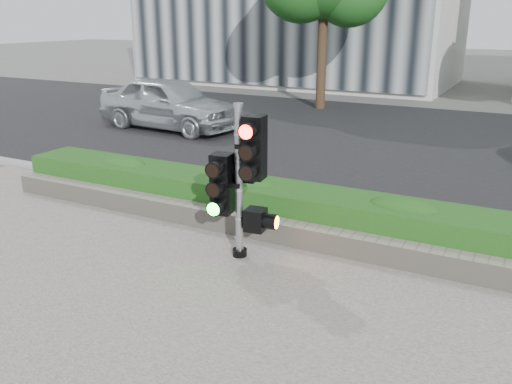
% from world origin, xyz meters
% --- Properties ---
extents(ground, '(120.00, 120.00, 0.00)m').
position_xyz_m(ground, '(0.00, 0.00, 0.00)').
color(ground, '#51514C').
rests_on(ground, ground).
extents(road, '(60.00, 13.00, 0.02)m').
position_xyz_m(road, '(0.00, 10.00, 0.01)').
color(road, black).
rests_on(road, ground).
extents(curb, '(60.00, 0.25, 0.12)m').
position_xyz_m(curb, '(0.00, 3.15, 0.06)').
color(curb, gray).
rests_on(curb, ground).
extents(stone_wall, '(12.00, 0.32, 0.34)m').
position_xyz_m(stone_wall, '(0.00, 1.90, 0.20)').
color(stone_wall, gray).
rests_on(stone_wall, sidewalk).
extents(hedge, '(12.00, 1.00, 0.68)m').
position_xyz_m(hedge, '(0.00, 2.55, 0.37)').
color(hedge, '#398027').
rests_on(hedge, sidewalk).
extents(traffic_signal, '(0.81, 0.63, 2.29)m').
position_xyz_m(traffic_signal, '(-0.53, 1.14, 1.29)').
color(traffic_signal, black).
rests_on(traffic_signal, sidewalk).
extents(car_silver, '(4.98, 2.38, 1.64)m').
position_xyz_m(car_silver, '(-7.25, 8.48, 0.84)').
color(car_silver, silver).
rests_on(car_silver, road).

